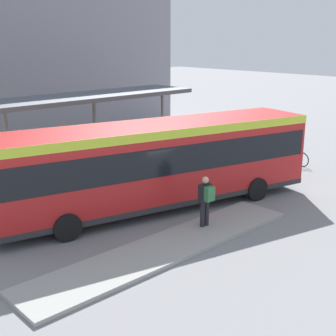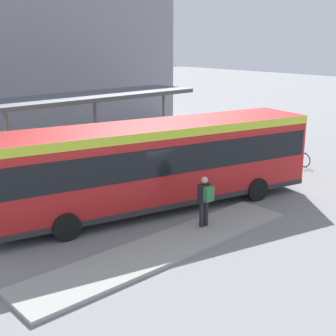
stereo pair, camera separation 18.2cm
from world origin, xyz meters
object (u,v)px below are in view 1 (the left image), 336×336
Objects in this scene: pedestrian_waiting at (206,198)px; bicycle_green at (295,158)px; bicycle_red at (282,155)px; potted_planter_near_shelter at (123,178)px; bicycle_blue at (255,150)px; city_bus at (156,160)px; bicycle_white at (267,153)px.

bicycle_green is (9.20, 2.46, -0.73)m from pedestrian_waiting.
bicycle_green is at bearing -70.45° from pedestrian_waiting.
bicycle_red is (9.27, 3.25, -0.75)m from pedestrian_waiting.
pedestrian_waiting reaches higher than potted_planter_near_shelter.
potted_planter_near_shelter reaches higher than bicycle_red.
bicycle_red reaches higher than bicycle_blue.
bicycle_green is 1.32× the size of potted_planter_near_shelter.
bicycle_red is 1.23× the size of potted_planter_near_shelter.
pedestrian_waiting is 1.11× the size of bicycle_blue.
pedestrian_waiting is at bearing 126.63° from bicycle_blue.
pedestrian_waiting is 1.35× the size of potted_planter_near_shelter.
bicycle_green is at bearing 12.23° from city_bus.
potted_planter_near_shelter is (0.32, 4.79, -0.44)m from pedestrian_waiting.
city_bus is 7.36× the size of pedestrian_waiting.
bicycle_blue is (8.98, 2.21, -1.50)m from city_bus.
city_bus is at bearing -78.66° from bicycle_white.
pedestrian_waiting reaches higher than bicycle_white.
potted_planter_near_shelter is at bearing 0.74° from pedestrian_waiting.
pedestrian_waiting is at bearing -80.84° from city_bus.
bicycle_blue is (0.04, 0.79, -0.00)m from bicycle_white.
pedestrian_waiting is (-0.19, -2.62, -0.75)m from city_bus.
bicycle_green reaches higher than bicycle_white.
bicycle_white is at bearing -171.38° from bicycle_green.
bicycle_white is 1.24× the size of potted_planter_near_shelter.
city_bus is 8.04× the size of bicycle_white.
bicycle_green reaches higher than bicycle_blue.
bicycle_blue is at bearing -57.65° from pedestrian_waiting.
bicycle_white is at bearing 0.41° from bicycle_red.
pedestrian_waiting is 9.85m from bicycle_red.
bicycle_green reaches higher than bicycle_red.
city_bus is at bearing -85.13° from bicycle_green.
potted_planter_near_shelter is at bearing 99.08° from bicycle_blue.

